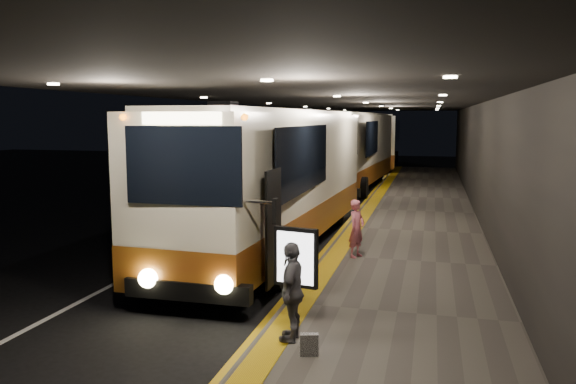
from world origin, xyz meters
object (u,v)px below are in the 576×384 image
Objects in this scene: coach_main at (275,185)px; stanchion_post at (314,257)px; coach_second at (351,153)px; coach_third at (377,143)px; bag_polka at (309,345)px; info_sign at (296,259)px; passenger_boarding at (357,229)px; passenger_waiting_grey at (292,291)px.

stanchion_post is (1.95, -3.71, -1.16)m from coach_main.
coach_second is 13.59m from coach_third.
coach_third is 10.77× the size of stanchion_post.
bag_polka is (2.55, -22.56, -1.60)m from coach_second.
coach_third is 7.28× the size of info_sign.
passenger_boarding is at bearing 77.06° from stanchion_post.
coach_second is 7.30× the size of info_sign.
info_sign is (2.02, -21.27, -0.59)m from coach_second.
passenger_waiting_grey is 3.32m from stanchion_post.
passenger_boarding is 6.51m from bag_polka.
coach_third is 35.66m from passenger_waiting_grey.
coach_main is 1.00× the size of coach_third.
info_sign is (-0.53, 1.29, 1.02)m from bag_polka.
info_sign is at bearing 112.35° from bag_polka.
info_sign is at bearing -172.82° from passenger_waiting_grey.
passenger_waiting_grey is (2.01, -35.59, -0.93)m from coach_third.
coach_third is 36.26m from bag_polka.
coach_main is at bearing -87.12° from coach_second.
passenger_boarding is 4.41× the size of bag_polka.
stanchion_post is at bearing -176.65° from passenger_waiting_grey.
passenger_waiting_grey is 0.83m from info_sign.
info_sign reaches higher than stanchion_post.
coach_main is 7.43m from passenger_waiting_grey.
coach_main is 4.35m from stanchion_post.
passenger_waiting_grey is 0.95× the size of info_sign.
coach_third is at bearing 92.10° from coach_main.
info_sign reaches higher than passenger_waiting_grey.
bag_polka is at bearing -155.17° from passenger_boarding.
stanchion_post is at bearing 100.63° from bag_polka.
coach_third is 8.31× the size of passenger_boarding.
passenger_waiting_grey reaches higher than stanchion_post.
bag_polka is (2.42, -36.15, -1.59)m from coach_third.
coach_main reaches higher than stanchion_post.
info_sign is (2.15, -6.27, -0.56)m from coach_main.
coach_third is 7.67× the size of passenger_waiting_grey.
coach_second is 21.37m from info_sign.
coach_second reaches higher than passenger_boarding.
coach_main reaches higher than info_sign.
coach_third reaches higher than passenger_waiting_grey.
stanchion_post is (-0.72, 3.85, 0.42)m from bag_polka.
coach_second is 16.29m from passenger_boarding.
stanchion_post is (1.70, -32.29, -1.17)m from coach_third.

